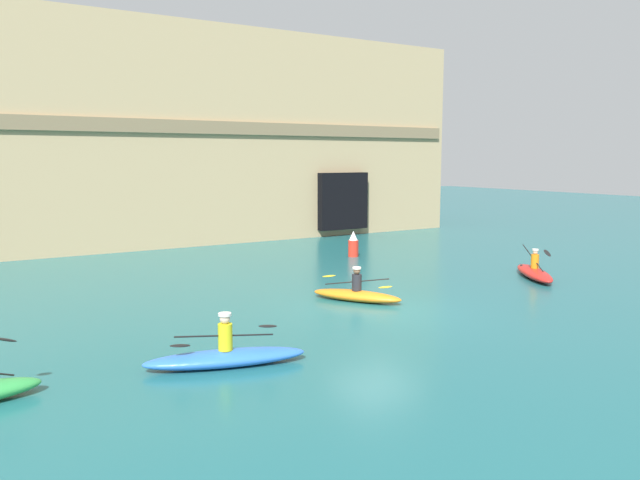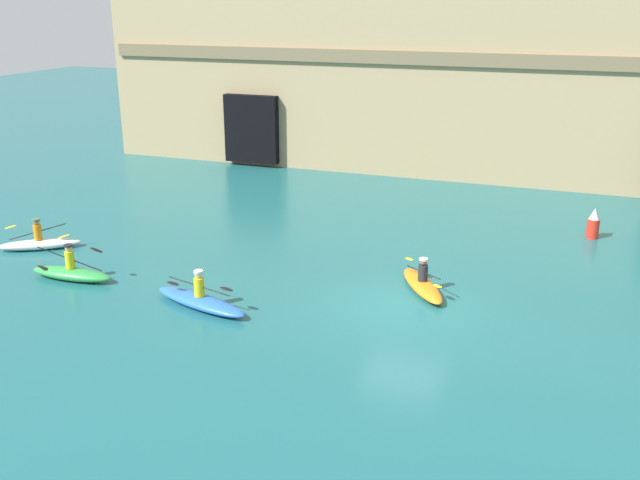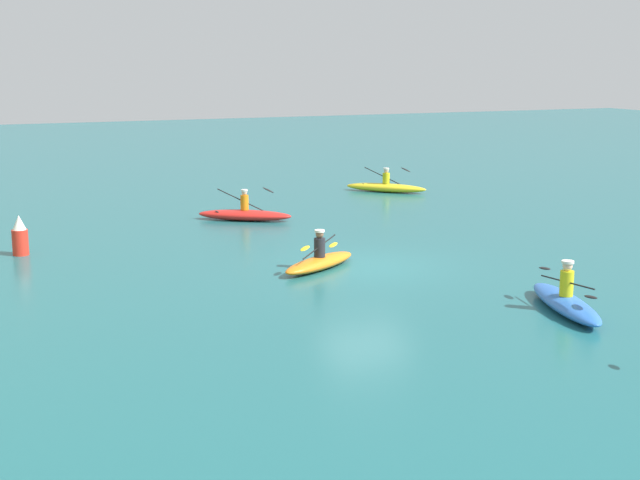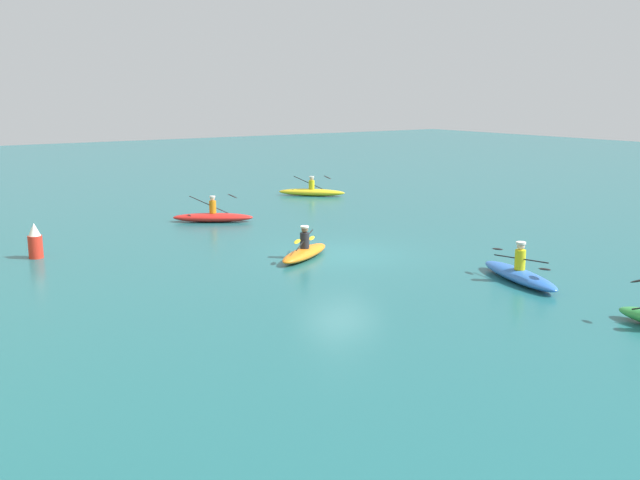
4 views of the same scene
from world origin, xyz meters
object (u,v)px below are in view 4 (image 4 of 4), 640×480
(kayak_yellow, at_px, (312,192))
(marker_buoy, at_px, (35,242))
(kayak_orange, at_px, (305,252))
(kayak_blue, at_px, (519,274))
(kayak_red, at_px, (213,217))

(kayak_yellow, xyz_separation_m, marker_buoy, (-6.95, 15.59, 0.33))
(kayak_orange, xyz_separation_m, kayak_yellow, (11.99, -8.17, 0.00))
(kayak_yellow, relative_size, marker_buoy, 2.54)
(kayak_orange, distance_m, kayak_yellow, 14.51)
(kayak_yellow, bearing_deg, marker_buoy, -111.68)
(kayak_orange, distance_m, marker_buoy, 8.98)
(kayak_blue, xyz_separation_m, kayak_orange, (6.01, 3.58, -0.01))
(kayak_orange, xyz_separation_m, marker_buoy, (5.05, 7.42, 0.33))
(kayak_blue, bearing_deg, kayak_orange, 46.82)
(marker_buoy, bearing_deg, kayak_orange, -124.22)
(kayak_blue, height_order, kayak_orange, kayak_blue)
(kayak_blue, xyz_separation_m, kayak_yellow, (18.00, -4.59, -0.00))
(kayak_orange, bearing_deg, kayak_yellow, -156.28)
(kayak_red, xyz_separation_m, kayak_orange, (-7.89, 0.43, -0.00))
(kayak_blue, bearing_deg, kayak_yellow, 1.72)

